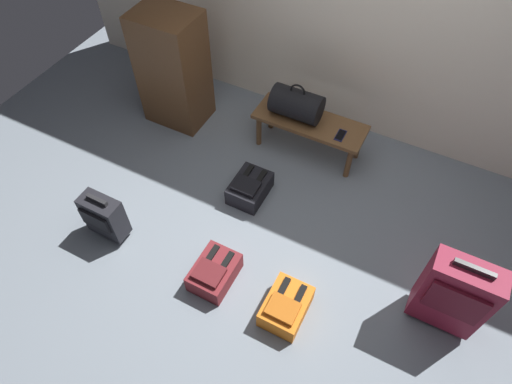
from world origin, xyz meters
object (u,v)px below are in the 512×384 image
(backpack_dark, at_px, (250,188))
(side_cabinet, at_px, (173,69))
(suitcase_upright_burgundy, at_px, (454,294))
(backpack_orange, at_px, (286,307))
(cell_phone, at_px, (341,135))
(bench, at_px, (310,125))
(duffel_bag_black, at_px, (297,104))
(backpack_maroon, at_px, (214,272))
(suitcase_small_charcoal, at_px, (104,216))

(backpack_dark, relative_size, side_cabinet, 0.35)
(suitcase_upright_burgundy, relative_size, backpack_orange, 1.94)
(suitcase_upright_burgundy, bearing_deg, backpack_dark, 167.66)
(cell_phone, height_order, suitcase_upright_burgundy, suitcase_upright_burgundy)
(bench, xyz_separation_m, suitcase_upright_burgundy, (1.47, -1.09, 0.06))
(suitcase_upright_burgundy, bearing_deg, bench, 143.41)
(duffel_bag_black, bearing_deg, backpack_maroon, -87.81)
(suitcase_upright_burgundy, xyz_separation_m, side_cabinet, (-2.80, 0.96, 0.17))
(backpack_dark, bearing_deg, side_cabinet, 151.94)
(duffel_bag_black, xyz_separation_m, backpack_dark, (-0.08, -0.72, -0.41))
(bench, distance_m, suitcase_upright_burgundy, 1.83)
(cell_phone, bearing_deg, backpack_maroon, -104.47)
(cell_phone, xyz_separation_m, backpack_maroon, (-0.39, -1.49, -0.28))
(duffel_bag_black, height_order, backpack_maroon, duffel_bag_black)
(backpack_dark, bearing_deg, suitcase_small_charcoal, -133.15)
(bench, relative_size, side_cabinet, 0.91)
(cell_phone, relative_size, suitcase_small_charcoal, 0.31)
(suitcase_upright_burgundy, relative_size, backpack_dark, 1.94)
(backpack_maroon, height_order, side_cabinet, side_cabinet)
(side_cabinet, bearing_deg, bench, 5.81)
(cell_phone, xyz_separation_m, backpack_dark, (-0.53, -0.67, -0.28))
(suitcase_upright_burgundy, bearing_deg, cell_phone, 138.40)
(suitcase_upright_burgundy, relative_size, side_cabinet, 0.67)
(cell_phone, bearing_deg, bench, 169.74)
(backpack_maroon, bearing_deg, backpack_orange, 0.10)
(bench, distance_m, backpack_dark, 0.79)
(suitcase_small_charcoal, xyz_separation_m, backpack_dark, (0.81, 0.87, -0.15))
(cell_phone, height_order, side_cabinet, side_cabinet)
(bench, bearing_deg, cell_phone, -10.26)
(bench, bearing_deg, suitcase_small_charcoal, -123.17)
(backpack_orange, xyz_separation_m, backpack_maroon, (-0.59, -0.00, 0.00))
(bench, xyz_separation_m, suitcase_small_charcoal, (-1.04, -1.59, -0.08))
(suitcase_upright_burgundy, bearing_deg, side_cabinet, 161.10)
(backpack_dark, height_order, backpack_maroon, same)
(backpack_dark, relative_size, backpack_maroon, 1.00)
(backpack_orange, distance_m, side_cabinet, 2.36)
(bench, bearing_deg, side_cabinet, -174.19)
(cell_phone, relative_size, suitcase_upright_burgundy, 0.20)
(side_cabinet, bearing_deg, duffel_bag_black, 6.51)
(bench, bearing_deg, backpack_maroon, -93.06)
(bench, xyz_separation_m, cell_phone, (0.30, -0.05, 0.06))
(cell_phone, bearing_deg, suitcase_upright_burgundy, -41.60)
(backpack_dark, distance_m, side_cabinet, 1.33)
(bench, relative_size, cell_phone, 6.94)
(cell_phone, relative_size, backpack_orange, 0.38)
(duffel_bag_black, distance_m, backpack_maroon, 1.60)
(suitcase_small_charcoal, bearing_deg, suitcase_upright_burgundy, 11.20)
(cell_phone, height_order, backpack_dark, cell_phone)
(duffel_bag_black, distance_m, side_cabinet, 1.19)
(bench, distance_m, cell_phone, 0.31)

